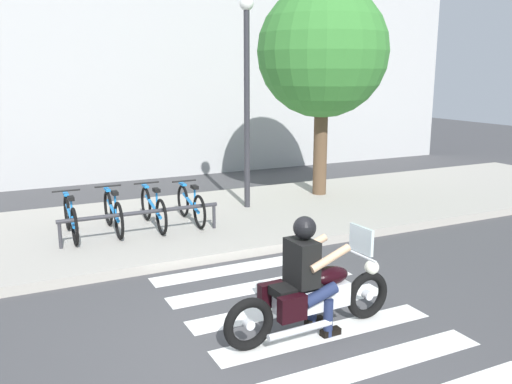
{
  "coord_description": "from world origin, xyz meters",
  "views": [
    {
      "loc": [
        -2.45,
        -4.91,
        2.98
      ],
      "look_at": [
        0.96,
        2.01,
        1.28
      ],
      "focal_mm": 38.42,
      "sensor_mm": 36.0,
      "label": 1
    }
  ],
  "objects_px": {
    "bicycle_3": "(191,205)",
    "bicycle_1": "(113,213)",
    "bicycle_2": "(153,208)",
    "bike_rack": "(141,215)",
    "motorcycle": "(313,297)",
    "bicycle_0": "(71,218)",
    "tree_near_rack": "(323,52)",
    "rider": "(308,268)",
    "street_lamp": "(247,87)"
  },
  "relations": [
    {
      "from": "rider",
      "to": "street_lamp",
      "type": "relative_size",
      "value": 0.32
    },
    {
      "from": "bicycle_2",
      "to": "bike_rack",
      "type": "xyz_separation_m",
      "value": [
        -0.37,
        -0.55,
        0.05
      ]
    },
    {
      "from": "rider",
      "to": "bike_rack",
      "type": "distance_m",
      "value": 4.18
    },
    {
      "from": "motorcycle",
      "to": "bicycle_2",
      "type": "xyz_separation_m",
      "value": [
        -0.56,
        4.64,
        0.06
      ]
    },
    {
      "from": "bicycle_3",
      "to": "street_lamp",
      "type": "distance_m",
      "value": 2.72
    },
    {
      "from": "bicycle_2",
      "to": "tree_near_rack",
      "type": "height_order",
      "value": "tree_near_rack"
    },
    {
      "from": "motorcycle",
      "to": "street_lamp",
      "type": "xyz_separation_m",
      "value": [
        1.67,
        5.29,
        2.23
      ]
    },
    {
      "from": "bike_rack",
      "to": "street_lamp",
      "type": "height_order",
      "value": "street_lamp"
    },
    {
      "from": "bike_rack",
      "to": "rider",
      "type": "bearing_deg",
      "value": -78.28
    },
    {
      "from": "motorcycle",
      "to": "bicycle_2",
      "type": "distance_m",
      "value": 4.68
    },
    {
      "from": "bicycle_3",
      "to": "tree_near_rack",
      "type": "height_order",
      "value": "tree_near_rack"
    },
    {
      "from": "rider",
      "to": "tree_near_rack",
      "type": "bearing_deg",
      "value": 56.12
    },
    {
      "from": "bike_rack",
      "to": "street_lamp",
      "type": "bearing_deg",
      "value": 24.85
    },
    {
      "from": "bicycle_0",
      "to": "tree_near_rack",
      "type": "xyz_separation_m",
      "value": [
        5.77,
        1.05,
        2.9
      ]
    },
    {
      "from": "bicycle_3",
      "to": "bike_rack",
      "type": "distance_m",
      "value": 1.23
    },
    {
      "from": "bike_rack",
      "to": "bicycle_0",
      "type": "bearing_deg",
      "value": 153.24
    },
    {
      "from": "bicycle_1",
      "to": "bicycle_2",
      "type": "xyz_separation_m",
      "value": [
        0.73,
        0.0,
        -0.0
      ]
    },
    {
      "from": "rider",
      "to": "bicycle_2",
      "type": "xyz_separation_m",
      "value": [
        -0.48,
        4.64,
        -0.31
      ]
    },
    {
      "from": "bicycle_1",
      "to": "street_lamp",
      "type": "bearing_deg",
      "value": 12.34
    },
    {
      "from": "motorcycle",
      "to": "tree_near_rack",
      "type": "relative_size",
      "value": 0.46
    },
    {
      "from": "motorcycle",
      "to": "bike_rack",
      "type": "xyz_separation_m",
      "value": [
        -0.93,
        4.09,
        0.11
      ]
    },
    {
      "from": "rider",
      "to": "bike_rack",
      "type": "xyz_separation_m",
      "value": [
        -0.85,
        4.09,
        -0.26
      ]
    },
    {
      "from": "rider",
      "to": "bicycle_1",
      "type": "bearing_deg",
      "value": 104.66
    },
    {
      "from": "bicycle_3",
      "to": "tree_near_rack",
      "type": "relative_size",
      "value": 0.33
    },
    {
      "from": "bicycle_0",
      "to": "bicycle_3",
      "type": "xyz_separation_m",
      "value": [
        2.2,
        0.0,
        -0.01
      ]
    },
    {
      "from": "rider",
      "to": "bicycle_1",
      "type": "xyz_separation_m",
      "value": [
        -1.21,
        4.64,
        -0.3
      ]
    },
    {
      "from": "bicycle_1",
      "to": "bicycle_2",
      "type": "bearing_deg",
      "value": 0.05
    },
    {
      "from": "bicycle_1",
      "to": "street_lamp",
      "type": "height_order",
      "value": "street_lamp"
    },
    {
      "from": "motorcycle",
      "to": "bicycle_0",
      "type": "distance_m",
      "value": 5.06
    },
    {
      "from": "bike_rack",
      "to": "tree_near_rack",
      "type": "distance_m",
      "value": 5.7
    },
    {
      "from": "tree_near_rack",
      "to": "motorcycle",
      "type": "bearing_deg",
      "value": -123.33
    },
    {
      "from": "tree_near_rack",
      "to": "bicycle_0",
      "type": "bearing_deg",
      "value": -169.71
    },
    {
      "from": "bicycle_1",
      "to": "street_lamp",
      "type": "distance_m",
      "value": 3.72
    },
    {
      "from": "bicycle_3",
      "to": "bicycle_1",
      "type": "bearing_deg",
      "value": -179.98
    },
    {
      "from": "bicycle_0",
      "to": "bicycle_2",
      "type": "bearing_deg",
      "value": 0.01
    },
    {
      "from": "bicycle_1",
      "to": "bike_rack",
      "type": "distance_m",
      "value": 0.67
    },
    {
      "from": "motorcycle",
      "to": "rider",
      "type": "relative_size",
      "value": 1.58
    },
    {
      "from": "bicycle_0",
      "to": "tree_near_rack",
      "type": "height_order",
      "value": "tree_near_rack"
    },
    {
      "from": "motorcycle",
      "to": "bicycle_2",
      "type": "height_order",
      "value": "motorcycle"
    },
    {
      "from": "bicycle_2",
      "to": "bike_rack",
      "type": "height_order",
      "value": "bicycle_2"
    },
    {
      "from": "bicycle_2",
      "to": "bicycle_3",
      "type": "bearing_deg",
      "value": -0.01
    },
    {
      "from": "bicycle_1",
      "to": "motorcycle",
      "type": "bearing_deg",
      "value": -74.43
    },
    {
      "from": "bicycle_1",
      "to": "rider",
      "type": "bearing_deg",
      "value": -75.34
    },
    {
      "from": "bicycle_2",
      "to": "rider",
      "type": "bearing_deg",
      "value": -84.07
    },
    {
      "from": "rider",
      "to": "bike_rack",
      "type": "relative_size",
      "value": 0.51
    },
    {
      "from": "bicycle_0",
      "to": "bike_rack",
      "type": "relative_size",
      "value": 0.59
    },
    {
      "from": "motorcycle",
      "to": "rider",
      "type": "distance_m",
      "value": 0.37
    },
    {
      "from": "rider",
      "to": "street_lamp",
      "type": "bearing_deg",
      "value": 71.73
    },
    {
      "from": "bicycle_2",
      "to": "motorcycle",
      "type": "bearing_deg",
      "value": -83.11
    },
    {
      "from": "motorcycle",
      "to": "street_lamp",
      "type": "height_order",
      "value": "street_lamp"
    }
  ]
}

